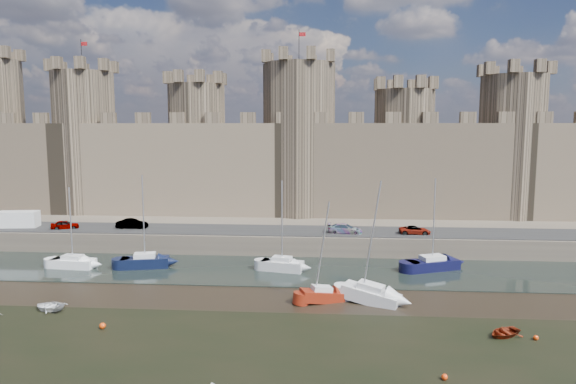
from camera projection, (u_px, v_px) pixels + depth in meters
name	position (u px, v px, depth m)	size (l,w,h in m)	color
ground	(230.00, 372.00, 33.59)	(160.00, 160.00, 0.00)	black
water_channel	(269.00, 270.00, 57.33)	(160.00, 12.00, 0.08)	black
quay	(291.00, 209.00, 92.79)	(160.00, 60.00, 2.50)	#4C443A
road	(278.00, 230.00, 66.91)	(160.00, 7.00, 0.10)	black
castle	(282.00, 155.00, 79.65)	(108.50, 11.00, 29.00)	#42382B
car_0	(65.00, 225.00, 67.87)	(1.40, 3.49, 1.19)	gray
car_1	(132.00, 224.00, 68.09)	(1.42, 4.06, 1.34)	gray
car_2	(345.00, 229.00, 65.01)	(1.77, 4.35, 1.26)	gray
car_3	(415.00, 230.00, 64.50)	(1.80, 3.91, 1.09)	gray
van	(18.00, 220.00, 68.81)	(5.09, 2.04, 2.22)	silver
sailboat_0	(73.00, 262.00, 58.17)	(5.07, 2.30, 9.22)	white
sailboat_1	(145.00, 261.00, 58.26)	(5.60, 3.18, 10.57)	black
sailboat_2	(282.00, 264.00, 56.97)	(4.95, 2.77, 10.08)	silver
sailboat_3	(432.00, 263.00, 57.36)	(6.29, 4.28, 10.28)	black
sailboat_4	(322.00, 294.00, 47.08)	(4.29, 2.91, 9.35)	maroon
sailboat_5	(371.00, 294.00, 46.83)	(5.60, 3.85, 11.27)	silver
dinghy_4	(504.00, 333.00, 39.33)	(2.00, 0.58, 2.80)	maroon
dinghy_6	(49.00, 307.00, 44.91)	(2.24, 0.65, 3.13)	silver
buoy_1	(103.00, 326.00, 40.77)	(0.50, 0.50, 0.50)	#E73F0A
buoy_3	(536.00, 338.00, 38.61)	(0.39, 0.39, 0.39)	red
buoy_5	(445.00, 377.00, 32.53)	(0.41, 0.41, 0.41)	#F83B0B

